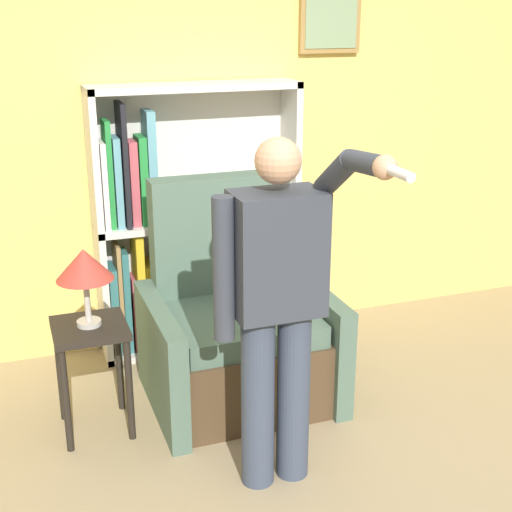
% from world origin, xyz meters
% --- Properties ---
extents(wall_back, '(8.00, 0.11, 2.80)m').
position_xyz_m(wall_back, '(0.00, 2.03, 1.40)').
color(wall_back, '#E0C160').
rests_on(wall_back, ground_plane).
extents(bookcase, '(1.26, 0.28, 1.67)m').
position_xyz_m(bookcase, '(-0.30, 1.87, 0.78)').
color(bookcase, silver).
rests_on(bookcase, ground_plane).
extents(armchair, '(0.98, 0.85, 1.20)m').
position_xyz_m(armchair, '(-0.12, 1.18, 0.37)').
color(armchair, '#4C3823').
rests_on(armchair, ground_plane).
extents(person_standing, '(0.53, 0.78, 1.60)m').
position_xyz_m(person_standing, '(-0.20, 0.36, 0.90)').
color(person_standing, '#384256').
rests_on(person_standing, ground_plane).
extents(side_table, '(0.36, 0.36, 0.59)m').
position_xyz_m(side_table, '(-0.92, 1.07, 0.46)').
color(side_table, black).
rests_on(side_table, ground_plane).
extents(table_lamp, '(0.28, 0.28, 0.40)m').
position_xyz_m(table_lamp, '(-0.92, 1.07, 0.90)').
color(table_lamp, '#B7B2A8').
rests_on(table_lamp, side_table).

